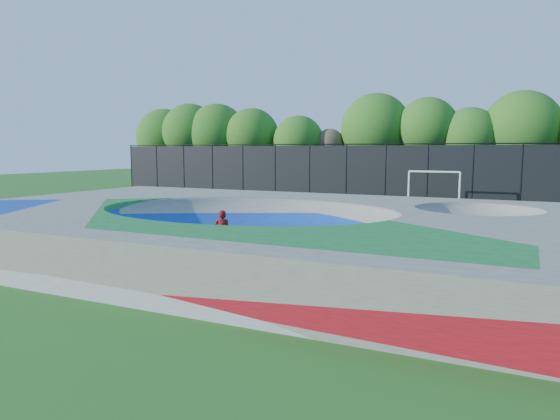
{
  "coord_description": "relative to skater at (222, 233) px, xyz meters",
  "views": [
    {
      "loc": [
        8.64,
        -15.44,
        3.55
      ],
      "look_at": [
        -0.07,
        3.0,
        1.1
      ],
      "focal_mm": 32.0,
      "sensor_mm": 36.0,
      "label": 1
    }
  ],
  "objects": [
    {
      "name": "ground",
      "position": [
        0.23,
        1.23,
        -0.78
      ],
      "size": [
        120.0,
        120.0,
        0.0
      ],
      "primitive_type": "plane",
      "color": "#1E5617",
      "rests_on": "ground"
    },
    {
      "name": "skate_deck",
      "position": [
        0.23,
        1.23,
        -0.03
      ],
      "size": [
        22.0,
        14.0,
        1.5
      ],
      "primitive_type": "cube",
      "color": "gray",
      "rests_on": "ground"
    },
    {
      "name": "skater",
      "position": [
        0.0,
        0.0,
        0.0
      ],
      "size": [
        0.67,
        0.56,
        1.55
      ],
      "primitive_type": "imported",
      "rotation": [
        0.0,
        0.0,
        3.54
      ],
      "color": "red",
      "rests_on": "ground"
    },
    {
      "name": "skateboard",
      "position": [
        0.0,
        0.0,
        -0.75
      ],
      "size": [
        0.8,
        0.52,
        0.05
      ],
      "primitive_type": "cube",
      "rotation": [
        0.0,
        0.0,
        0.42
      ],
      "color": "black",
      "rests_on": "ground"
    },
    {
      "name": "soccer_goal",
      "position": [
        4.06,
        19.59,
        0.76
      ],
      "size": [
        3.35,
        0.12,
        2.21
      ],
      "color": "white",
      "rests_on": "ground"
    },
    {
      "name": "fence",
      "position": [
        0.23,
        22.23,
        1.32
      ],
      "size": [
        48.09,
        0.09,
        4.04
      ],
      "color": "black",
      "rests_on": "ground"
    },
    {
      "name": "treeline",
      "position": [
        -0.03,
        27.18,
        4.35
      ],
      "size": [
        52.89,
        7.76,
        8.3
      ],
      "color": "#4D3D26",
      "rests_on": "ground"
    }
  ]
}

